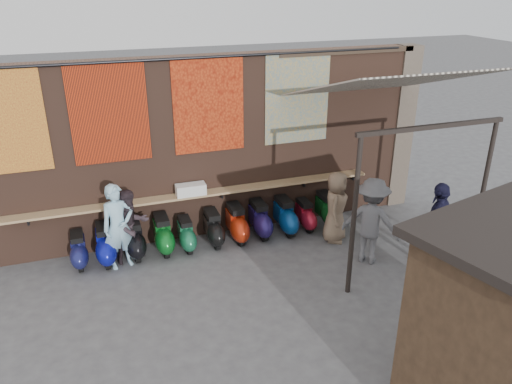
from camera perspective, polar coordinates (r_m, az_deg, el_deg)
ground at (r=9.51m, az=-2.77°, el=-11.70°), size 70.00×70.00×0.00m
brick_wall at (r=10.96m, az=-7.03°, el=4.83°), size 10.00×0.40×4.00m
pier_right at (r=13.01m, az=16.07°, el=7.09°), size 0.50×0.50×4.00m
eating_counter at (r=10.95m, az=-6.38°, el=-0.22°), size 8.00×0.32×0.05m
shelf_box at (r=10.82m, az=-7.47°, el=0.28°), size 0.64×0.28×0.24m
tapestry_redgold at (r=10.37m, az=-26.97°, el=7.12°), size 1.50×0.02×2.00m
tapestry_sun at (r=10.27m, az=-16.43°, el=8.59°), size 1.50×0.02×2.00m
tapestry_orange at (r=10.54m, az=-5.43°, el=9.81°), size 1.50×0.02×2.00m
tapestry_multi at (r=11.17m, az=4.74°, el=10.62°), size 1.50×0.02×2.00m
hang_rail at (r=10.28m, az=-7.30°, el=14.95°), size 9.50×0.06×0.06m
scooter_stool_0 at (r=10.81m, az=-19.59°, el=-6.31°), size 0.33×0.74×0.70m
scooter_stool_1 at (r=10.74m, az=-16.85°, el=-5.81°), size 0.38×0.85×0.81m
scooter_stool_2 at (r=10.81m, az=-13.68°, el=-5.25°), size 0.38×0.84×0.79m
scooter_stool_3 at (r=10.86m, az=-10.58°, el=-4.82°), size 0.38×0.84×0.80m
scooter_stool_4 at (r=10.90m, az=-7.98°, el=-4.83°), size 0.33×0.73×0.69m
scooter_stool_5 at (r=11.01m, az=-4.91°, el=-4.17°), size 0.36×0.79×0.75m
scooter_stool_6 at (r=11.13m, az=-2.23°, el=-3.63°), size 0.38×0.85×0.81m
scooter_stool_7 at (r=11.31m, az=0.43°, el=-3.16°), size 0.38×0.84×0.80m
scooter_stool_8 at (r=11.48m, az=3.35°, el=-2.77°), size 0.38×0.85×0.81m
scooter_stool_9 at (r=11.71m, az=5.64°, el=-2.65°), size 0.32×0.71×0.68m
scooter_stool_10 at (r=11.91m, az=8.11°, el=-2.03°), size 0.37×0.82×0.78m
diner_left at (r=10.31m, az=-15.45°, el=-3.82°), size 0.75×0.60×1.79m
diner_right at (r=10.50m, az=-14.03°, el=-3.78°), size 0.93×0.84×1.58m
shopper_navy at (r=10.51m, az=19.98°, el=-3.68°), size 1.13×1.03×1.85m
shopper_grey at (r=10.36m, az=13.02°, el=-3.26°), size 1.33×1.31×1.84m
shopper_tan at (r=11.09m, az=9.11°, el=-1.69°), size 0.88×0.95×1.63m
stall_sign at (r=7.31m, az=22.81°, el=-7.10°), size 1.17×0.34×0.50m
stall_shelf at (r=7.83m, az=21.66°, el=-13.34°), size 2.05×0.62×0.06m
awning_canvas at (r=10.27m, az=14.75°, el=11.94°), size 3.20×3.28×0.97m
awning_ledger at (r=11.54m, az=10.55°, el=15.53°), size 3.30×0.08×0.12m
awning_header at (r=9.20m, az=19.53°, el=7.04°), size 3.00×0.08×0.08m
awning_post_left at (r=8.98m, az=11.13°, el=-2.93°), size 0.09×0.09×3.10m
awning_post_right at (r=10.59m, az=24.41°, el=-0.49°), size 0.09×0.09×3.10m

